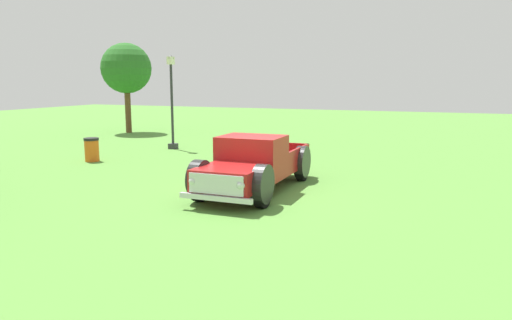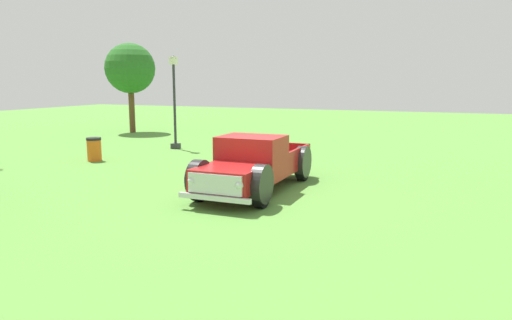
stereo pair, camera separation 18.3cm
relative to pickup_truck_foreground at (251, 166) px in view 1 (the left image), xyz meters
name	(u,v)px [view 1 (the left image)]	position (x,y,z in m)	size (l,w,h in m)	color
ground_plane	(253,195)	(-0.28, -0.17, -0.79)	(80.00, 80.00, 0.00)	#548C38
pickup_truck_foreground	(251,166)	(0.00, 0.00, 0.00)	(5.41, 2.14, 1.65)	maroon
lamp_post_far	(172,100)	(6.90, 6.93, 1.51)	(0.36, 0.36, 4.39)	#2D2D33
trash_can	(92,149)	(2.60, 8.05, -0.31)	(0.59, 0.59, 0.95)	orange
oak_tree_east	(126,69)	(12.06, 13.35, 3.15)	(3.07, 3.07, 5.50)	brown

